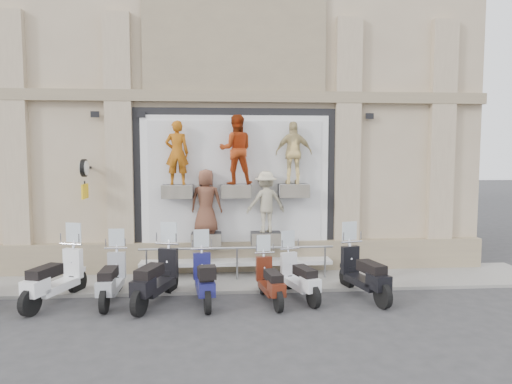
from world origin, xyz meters
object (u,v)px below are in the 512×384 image
Objects in this scene: guard_rail at (237,265)px; scooter_d at (156,266)px; scooter_e at (204,269)px; scooter_f at (270,271)px; scooter_b at (54,266)px; scooter_g at (299,267)px; clock_sign_bracket at (85,174)px; scooter_h at (364,262)px; scooter_c at (111,268)px.

guard_rail is 2.45m from scooter_d.
scooter_d is at bearing -139.46° from guard_rail.
guard_rail is at bearing 56.12° from scooter_e.
scooter_f reaches higher than guard_rail.
scooter_g is at bearing 18.37° from scooter_b.
clock_sign_bracket is at bearing 153.31° from scooter_d.
scooter_f is at bearing 169.75° from scooter_h.
clock_sign_bracket reaches higher than scooter_h.
scooter_b is at bearing 161.98° from scooter_g.
scooter_d is 2.52m from scooter_f.
scooter_d is (2.23, -0.18, 0.01)m from scooter_b.
scooter_c is at bearing -172.77° from scooter_d.
scooter_g is at bearing -1.73° from scooter_c.
scooter_g is (5.44, -0.05, -0.11)m from scooter_b.
clock_sign_bracket is at bearing 142.53° from scooter_g.
guard_rail is at bearing 58.59° from scooter_d.
scooter_b is at bearing 179.98° from scooter_c.
scooter_h reaches higher than scooter_e.
clock_sign_bracket is 5.46m from scooter_f.
scooter_b is (-0.17, -1.87, -1.94)m from clock_sign_bracket.
clock_sign_bracket is 2.93m from scooter_c.
scooter_c is 1.01× the size of scooter_e.
scooter_b is 1.15× the size of scooter_g.
scooter_d is at bearing 164.76° from scooter_g.
scooter_e is at bearing -33.28° from clock_sign_bracket.
scooter_b is (-4.07, -1.40, 0.39)m from guard_rail.
scooter_f is (4.74, -0.26, -0.14)m from scooter_b.
scooter_g reaches higher than scooter_f.
scooter_c is 3.54m from scooter_f.
scooter_b is 0.99× the size of scooter_d.
scooter_e is at bearing -116.54° from guard_rail.
scooter_h is at bearing -19.60° from scooter_g.
scooter_f is 2.19m from scooter_h.
scooter_c is 2.07m from scooter_e.
scooter_d reaches higher than scooter_c.
scooter_f is at bearing 15.76° from scooter_b.
scooter_b is 2.23m from scooter_d.
scooter_f is at bearing -24.89° from clock_sign_bracket.
guard_rail is 1.79m from scooter_e.
scooter_e is 0.93× the size of scooter_h.
guard_rail is at bearing -6.84° from clock_sign_bracket.
clock_sign_bracket reaches higher than guard_rail.
scooter_d is 1.03× the size of scooter_h.
scooter_d is 3.22m from scooter_g.
scooter_g is (3.21, 0.13, -0.12)m from scooter_d.
scooter_b is 3.28m from scooter_e.
scooter_d reaches higher than guard_rail.
scooter_b reaches higher than scooter_h.
guard_rail is 4.96× the size of clock_sign_bracket.
scooter_c is 1.05× the size of scooter_g.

